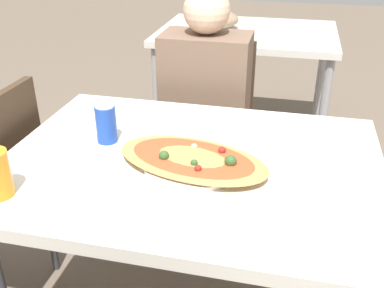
{
  "coord_description": "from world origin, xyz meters",
  "views": [
    {
      "loc": [
        0.27,
        -1.15,
        1.42
      ],
      "look_at": [
        0.01,
        -0.01,
        0.81
      ],
      "focal_mm": 42.0,
      "sensor_mm": 36.0,
      "label": 1
    }
  ],
  "objects_px": {
    "dining_table": "(191,181)",
    "chair_far_seated": "(209,124)",
    "pizza_main": "(193,160)",
    "soda_can": "(106,124)",
    "person_seated": "(205,100)"
  },
  "relations": [
    {
      "from": "chair_far_seated",
      "to": "dining_table",
      "type": "bearing_deg",
      "value": 96.71
    },
    {
      "from": "dining_table",
      "to": "chair_far_seated",
      "type": "relative_size",
      "value": 1.28
    },
    {
      "from": "soda_can",
      "to": "dining_table",
      "type": "bearing_deg",
      "value": -11.37
    },
    {
      "from": "dining_table",
      "to": "person_seated",
      "type": "distance_m",
      "value": 0.65
    },
    {
      "from": "person_seated",
      "to": "dining_table",
      "type": "bearing_deg",
      "value": 97.89
    },
    {
      "from": "chair_far_seated",
      "to": "pizza_main",
      "type": "distance_m",
      "value": 0.84
    },
    {
      "from": "pizza_main",
      "to": "soda_can",
      "type": "xyz_separation_m",
      "value": [
        -0.31,
        0.09,
        0.04
      ]
    },
    {
      "from": "chair_far_seated",
      "to": "pizza_main",
      "type": "bearing_deg",
      "value": 97.4
    },
    {
      "from": "pizza_main",
      "to": "soda_can",
      "type": "bearing_deg",
      "value": 162.88
    },
    {
      "from": "chair_far_seated",
      "to": "person_seated",
      "type": "distance_m",
      "value": 0.21
    },
    {
      "from": "chair_far_seated",
      "to": "person_seated",
      "type": "height_order",
      "value": "person_seated"
    },
    {
      "from": "chair_far_seated",
      "to": "soda_can",
      "type": "distance_m",
      "value": 0.79
    },
    {
      "from": "person_seated",
      "to": "pizza_main",
      "type": "relative_size",
      "value": 2.28
    },
    {
      "from": "person_seated",
      "to": "soda_can",
      "type": "relative_size",
      "value": 9.25
    },
    {
      "from": "chair_far_seated",
      "to": "pizza_main",
      "type": "xyz_separation_m",
      "value": [
        0.1,
        -0.79,
        0.26
      ]
    }
  ]
}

